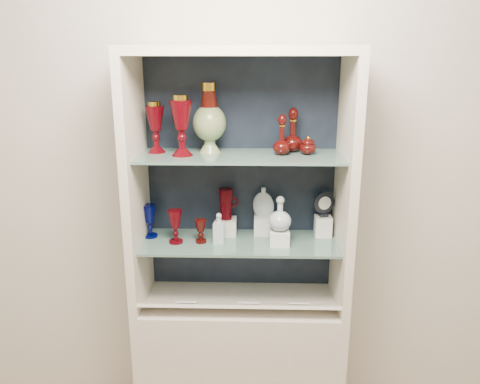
{
  "coord_description": "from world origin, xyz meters",
  "views": [
    {
      "loc": [
        0.06,
        -0.53,
        1.89
      ],
      "look_at": [
        0.0,
        1.53,
        1.3
      ],
      "focal_mm": 35.0,
      "sensor_mm": 36.0,
      "label": 1
    }
  ],
  "objects_px": {
    "lidded_bowl": "(308,145)",
    "clear_round_decanter": "(280,214)",
    "ruby_decanter_a": "(282,132)",
    "ruby_goblet_small": "(201,231)",
    "flat_flask": "(263,202)",
    "clear_square_bottle": "(219,228)",
    "ruby_decanter_b": "(293,129)",
    "ruby_goblet_tall": "(175,227)",
    "cameo_medallion": "(324,204)",
    "pedestal_lamp_right": "(181,126)",
    "cobalt_goblet": "(150,221)",
    "ruby_pitcher": "(226,204)",
    "enamel_urn": "(209,118)",
    "pedestal_lamp_left": "(156,127)"
  },
  "relations": [
    {
      "from": "lidded_bowl",
      "to": "clear_round_decanter",
      "type": "bearing_deg",
      "value": -155.81
    },
    {
      "from": "lidded_bowl",
      "to": "ruby_decanter_a",
      "type": "bearing_deg",
      "value": -174.11
    },
    {
      "from": "ruby_goblet_small",
      "to": "flat_flask",
      "type": "bearing_deg",
      "value": 22.41
    },
    {
      "from": "lidded_bowl",
      "to": "clear_square_bottle",
      "type": "xyz_separation_m",
      "value": [
        -0.41,
        -0.03,
        -0.39
      ]
    },
    {
      "from": "ruby_decanter_b",
      "to": "ruby_goblet_small",
      "type": "height_order",
      "value": "ruby_decanter_b"
    },
    {
      "from": "clear_square_bottle",
      "to": "clear_round_decanter",
      "type": "height_order",
      "value": "clear_round_decanter"
    },
    {
      "from": "ruby_goblet_tall",
      "to": "ruby_decanter_b",
      "type": "bearing_deg",
      "value": 10.99
    },
    {
      "from": "ruby_decanter_a",
      "to": "cameo_medallion",
      "type": "bearing_deg",
      "value": 19.91
    },
    {
      "from": "pedestal_lamp_right",
      "to": "lidded_bowl",
      "type": "relative_size",
      "value": 3.11
    },
    {
      "from": "ruby_decanter_a",
      "to": "ruby_goblet_small",
      "type": "height_order",
      "value": "ruby_decanter_a"
    },
    {
      "from": "ruby_decanter_b",
      "to": "clear_round_decanter",
      "type": "xyz_separation_m",
      "value": [
        -0.06,
        -0.12,
        -0.38
      ]
    },
    {
      "from": "cameo_medallion",
      "to": "ruby_goblet_tall",
      "type": "bearing_deg",
      "value": 170.09
    },
    {
      "from": "ruby_goblet_small",
      "to": "pedestal_lamp_right",
      "type": "bearing_deg",
      "value": -176.75
    },
    {
      "from": "cobalt_goblet",
      "to": "cameo_medallion",
      "type": "relative_size",
      "value": 1.28
    },
    {
      "from": "lidded_bowl",
      "to": "cameo_medallion",
      "type": "relative_size",
      "value": 0.67
    },
    {
      "from": "cobalt_goblet",
      "to": "clear_square_bottle",
      "type": "height_order",
      "value": "cobalt_goblet"
    },
    {
      "from": "ruby_goblet_small",
      "to": "ruby_pitcher",
      "type": "xyz_separation_m",
      "value": [
        0.11,
        0.11,
        0.1
      ]
    },
    {
      "from": "cameo_medallion",
      "to": "ruby_decanter_a",
      "type": "bearing_deg",
      "value": -178.85
    },
    {
      "from": "ruby_decanter_b",
      "to": "ruby_pitcher",
      "type": "height_order",
      "value": "ruby_decanter_b"
    },
    {
      "from": "enamel_urn",
      "to": "ruby_goblet_small",
      "type": "bearing_deg",
      "value": -118.73
    },
    {
      "from": "enamel_urn",
      "to": "pedestal_lamp_right",
      "type": "bearing_deg",
      "value": -144.65
    },
    {
      "from": "ruby_decanter_a",
      "to": "cobalt_goblet",
      "type": "relative_size",
      "value": 1.26
    },
    {
      "from": "enamel_urn",
      "to": "lidded_bowl",
      "type": "height_order",
      "value": "enamel_urn"
    },
    {
      "from": "ruby_pitcher",
      "to": "ruby_goblet_tall",
      "type": "bearing_deg",
      "value": -168.37
    },
    {
      "from": "ruby_decanter_b",
      "to": "ruby_goblet_small",
      "type": "bearing_deg",
      "value": -167.02
    },
    {
      "from": "pedestal_lamp_right",
      "to": "ruby_decanter_b",
      "type": "distance_m",
      "value": 0.51
    },
    {
      "from": "ruby_goblet_tall",
      "to": "flat_flask",
      "type": "bearing_deg",
      "value": 17.37
    },
    {
      "from": "ruby_decanter_a",
      "to": "ruby_decanter_b",
      "type": "relative_size",
      "value": 0.95
    },
    {
      "from": "ruby_pitcher",
      "to": "lidded_bowl",
      "type": "bearing_deg",
      "value": -26.82
    },
    {
      "from": "flat_flask",
      "to": "clear_round_decanter",
      "type": "xyz_separation_m",
      "value": [
        0.07,
        -0.14,
        -0.02
      ]
    },
    {
      "from": "lidded_bowl",
      "to": "clear_square_bottle",
      "type": "distance_m",
      "value": 0.56
    },
    {
      "from": "lidded_bowl",
      "to": "ruby_goblet_tall",
      "type": "bearing_deg",
      "value": -175.89
    },
    {
      "from": "ruby_goblet_tall",
      "to": "cameo_medallion",
      "type": "bearing_deg",
      "value": 8.85
    },
    {
      "from": "ruby_pitcher",
      "to": "clear_square_bottle",
      "type": "distance_m",
      "value": 0.14
    },
    {
      "from": "pedestal_lamp_left",
      "to": "ruby_pitcher",
      "type": "bearing_deg",
      "value": 8.21
    },
    {
      "from": "ruby_pitcher",
      "to": "ruby_goblet_small",
      "type": "bearing_deg",
      "value": -151.1
    },
    {
      "from": "cameo_medallion",
      "to": "pedestal_lamp_left",
      "type": "bearing_deg",
      "value": 163.9
    },
    {
      "from": "clear_square_bottle",
      "to": "ruby_pitcher",
      "type": "bearing_deg",
      "value": 75.92
    },
    {
      "from": "ruby_goblet_small",
      "to": "cameo_medallion",
      "type": "relative_size",
      "value": 0.87
    },
    {
      "from": "pedestal_lamp_left",
      "to": "ruby_pitcher",
      "type": "height_order",
      "value": "pedestal_lamp_left"
    },
    {
      "from": "cameo_medallion",
      "to": "clear_round_decanter",
      "type": "bearing_deg",
      "value": -169.88
    },
    {
      "from": "pedestal_lamp_right",
      "to": "pedestal_lamp_left",
      "type": "bearing_deg",
      "value": 151.78
    },
    {
      "from": "ruby_decanter_a",
      "to": "pedestal_lamp_left",
      "type": "bearing_deg",
      "value": 175.87
    },
    {
      "from": "clear_square_bottle",
      "to": "ruby_decanter_b",
      "type": "bearing_deg",
      "value": 15.74
    },
    {
      "from": "enamel_urn",
      "to": "pedestal_lamp_left",
      "type": "bearing_deg",
      "value": -177.04
    },
    {
      "from": "pedestal_lamp_left",
      "to": "lidded_bowl",
      "type": "relative_size",
      "value": 2.71
    },
    {
      "from": "cobalt_goblet",
      "to": "ruby_goblet_small",
      "type": "height_order",
      "value": "cobalt_goblet"
    },
    {
      "from": "ruby_pitcher",
      "to": "ruby_decanter_a",
      "type": "bearing_deg",
      "value": -34.26
    },
    {
      "from": "pedestal_lamp_left",
      "to": "clear_round_decanter",
      "type": "height_order",
      "value": "pedestal_lamp_left"
    },
    {
      "from": "enamel_urn",
      "to": "ruby_pitcher",
      "type": "height_order",
      "value": "enamel_urn"
    }
  ]
}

